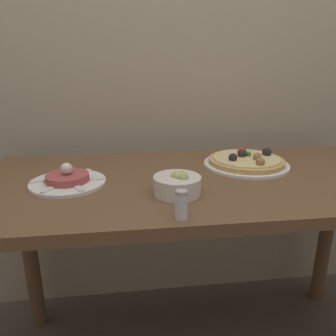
% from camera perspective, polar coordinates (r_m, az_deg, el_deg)
% --- Properties ---
extents(back_wall, '(8.00, 0.05, 2.60)m').
position_cam_1_polar(back_wall, '(1.46, 2.49, 25.40)').
color(back_wall, tan).
rests_on(back_wall, ground_plane).
extents(dining_table, '(1.44, 0.65, 0.76)m').
position_cam_1_polar(dining_table, '(1.11, 6.00, -6.88)').
color(dining_table, brown).
rests_on(dining_table, ground_plane).
extents(pizza_plate, '(0.30, 0.30, 0.06)m').
position_cam_1_polar(pizza_plate, '(1.20, 13.52, 1.12)').
color(pizza_plate, white).
rests_on(pizza_plate, dining_table).
extents(tartare_plate, '(0.23, 0.23, 0.07)m').
position_cam_1_polar(tartare_plate, '(1.04, -17.07, -2.01)').
color(tartare_plate, white).
rests_on(tartare_plate, dining_table).
extents(small_bowl, '(0.13, 0.13, 0.07)m').
position_cam_1_polar(small_bowl, '(0.92, 1.65, -2.82)').
color(small_bowl, silver).
rests_on(small_bowl, dining_table).
extents(salt_shaker, '(0.03, 0.03, 0.07)m').
position_cam_1_polar(salt_shaker, '(0.77, 2.34, -6.47)').
color(salt_shaker, silver).
rests_on(salt_shaker, dining_table).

